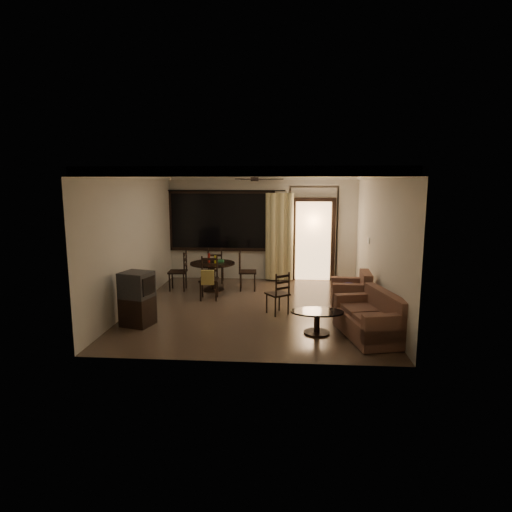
# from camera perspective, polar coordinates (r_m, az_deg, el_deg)

# --- Properties ---
(ground) EXTENTS (5.50, 5.50, 0.00)m
(ground) POSITION_cam_1_polar(r_m,az_deg,el_deg) (9.00, -0.19, -6.91)
(ground) COLOR #7F6651
(ground) RESTS_ON ground
(room_shell) EXTENTS (5.50, 6.70, 5.50)m
(room_shell) POSITION_cam_1_polar(r_m,az_deg,el_deg) (10.40, 3.83, 5.58)
(room_shell) COLOR beige
(room_shell) RESTS_ON ground
(dining_table) EXTENTS (1.08, 1.08, 0.90)m
(dining_table) POSITION_cam_1_polar(r_m,az_deg,el_deg) (10.40, -5.80, -1.65)
(dining_table) COLOR black
(dining_table) RESTS_ON ground
(dining_chair_west) EXTENTS (0.45, 0.45, 0.95)m
(dining_chair_west) POSITION_cam_1_polar(r_m,az_deg,el_deg) (10.57, -10.31, -2.97)
(dining_chair_west) COLOR black
(dining_chair_west) RESTS_ON ground
(dining_chair_east) EXTENTS (0.45, 0.45, 0.95)m
(dining_chair_east) POSITION_cam_1_polar(r_m,az_deg,el_deg) (10.40, -1.19, -3.03)
(dining_chair_east) COLOR black
(dining_chair_east) RESTS_ON ground
(dining_chair_south) EXTENTS (0.45, 0.50, 0.95)m
(dining_chair_south) POSITION_cam_1_polar(r_m,az_deg,el_deg) (9.62, -6.30, -4.00)
(dining_chair_south) COLOR black
(dining_chair_south) RESTS_ON ground
(dining_chair_north) EXTENTS (0.45, 0.45, 0.95)m
(dining_chair_north) POSITION_cam_1_polar(r_m,az_deg,el_deg) (11.22, -5.38, -2.13)
(dining_chair_north) COLOR black
(dining_chair_north) RESTS_ON ground
(tv_cabinet) EXTENTS (0.62, 0.59, 0.99)m
(tv_cabinet) POSITION_cam_1_polar(r_m,az_deg,el_deg) (8.10, -15.55, -5.49)
(tv_cabinet) COLOR black
(tv_cabinet) RESTS_ON ground
(sofa) EXTENTS (1.06, 1.55, 0.76)m
(sofa) POSITION_cam_1_polar(r_m,az_deg,el_deg) (7.52, 15.22, -8.23)
(sofa) COLOR #4F3124
(sofa) RESTS_ON ground
(armchair) EXTENTS (0.81, 0.81, 0.78)m
(armchair) POSITION_cam_1_polar(r_m,az_deg,el_deg) (9.02, 12.81, -5.01)
(armchair) COLOR #4F3124
(armchair) RESTS_ON ground
(coffee_table) EXTENTS (0.92, 0.55, 0.40)m
(coffee_table) POSITION_cam_1_polar(r_m,az_deg,el_deg) (7.52, 8.14, -8.25)
(coffee_table) COLOR black
(coffee_table) RESTS_ON ground
(side_chair) EXTENTS (0.53, 0.53, 0.86)m
(side_chair) POSITION_cam_1_polar(r_m,az_deg,el_deg) (8.54, 2.92, -6.06)
(side_chair) COLOR black
(side_chair) RESTS_ON ground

